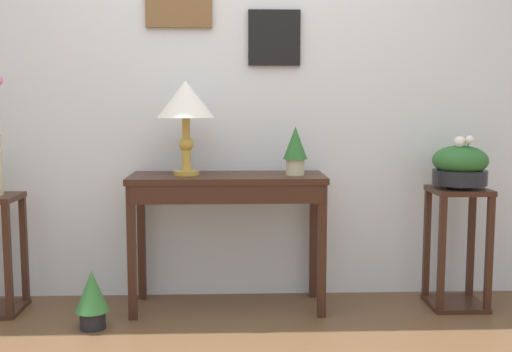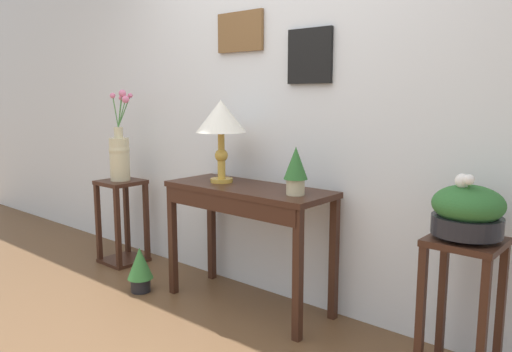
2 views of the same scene
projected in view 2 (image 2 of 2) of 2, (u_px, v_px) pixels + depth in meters
name	position (u px, v px, depth m)	size (l,w,h in m)	color
back_wall_with_art	(288.00, 85.00, 3.17)	(9.00, 0.13, 2.80)	silver
console_table	(246.00, 205.00, 3.09)	(1.10, 0.43, 0.78)	#381E14
table_lamp	(221.00, 120.00, 3.17)	(0.32, 0.32, 0.53)	gold
potted_plant_on_console	(296.00, 168.00, 2.79)	(0.14, 0.14, 0.27)	beige
pedestal_stand_left	(122.00, 222.00, 3.99)	(0.31, 0.31, 0.67)	#381E14
flower_vase_tall_left	(120.00, 153.00, 3.90)	(0.17, 0.20, 0.71)	beige
pedestal_stand_right	(461.00, 312.00, 2.28)	(0.31, 0.31, 0.70)	#381E14
planter_bowl_wide_right	(468.00, 211.00, 2.21)	(0.31, 0.31, 0.30)	black
potted_plant_floor	(140.00, 268.00, 3.40)	(0.17, 0.17, 0.31)	black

